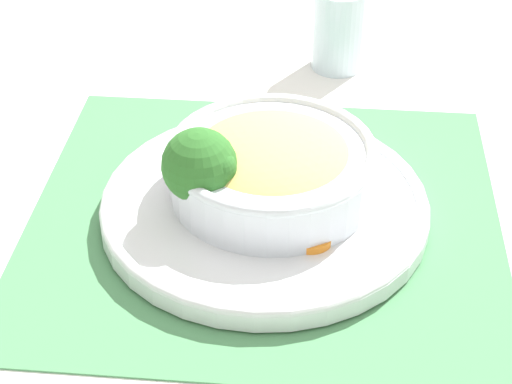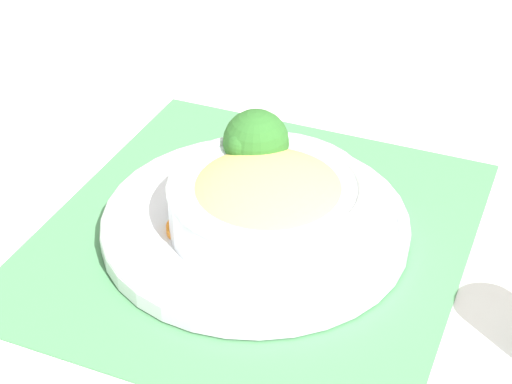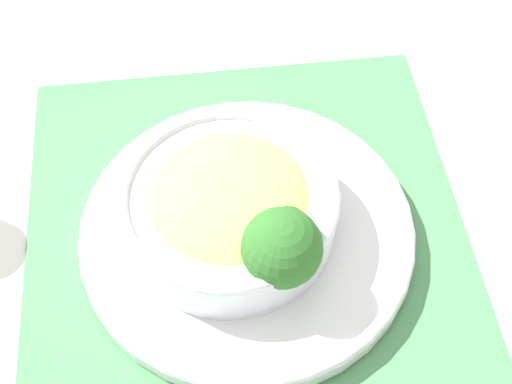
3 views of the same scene
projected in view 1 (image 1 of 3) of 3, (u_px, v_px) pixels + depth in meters
The scene contains 8 objects.
ground_plane at pixel (264, 218), 0.77m from camera, with size 4.00×4.00×0.00m, color white.
placemat at pixel (264, 216), 0.77m from camera, with size 0.43×0.40×0.00m.
plate at pixel (265, 205), 0.76m from camera, with size 0.29×0.29×0.02m.
bowl at pixel (272, 164), 0.75m from camera, with size 0.19×0.19×0.06m.
broccoli_floret at pixel (200, 167), 0.72m from camera, with size 0.06×0.06×0.08m.
carrot_slice_near at pixel (310, 236), 0.71m from camera, with size 0.04×0.04×0.01m.
carrot_slice_middle at pixel (326, 226), 0.73m from camera, with size 0.04×0.04×0.01m.
water_glass at pixel (339, 33), 0.97m from camera, with size 0.06×0.06×0.09m.
Camera 1 is at (-0.03, 0.60, 0.48)m, focal length 60.00 mm.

